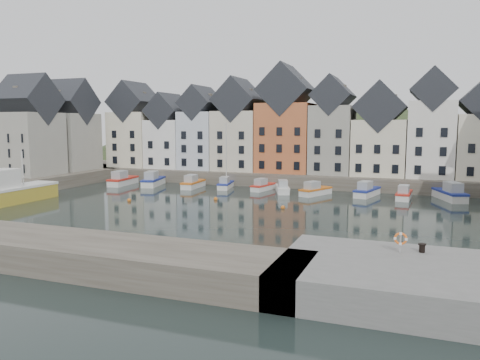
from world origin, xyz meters
The scene contains 20 objects.
ground centered at (0.00, 0.00, 0.00)m, with size 260.00×260.00×0.00m, color black.
far_quay centered at (0.00, 30.00, 1.00)m, with size 90.00×16.00×2.00m, color #4A4439.
near_quay centered at (22.00, -20.00, 1.00)m, with size 18.00×10.00×2.00m, color #60605E.
hillside centered at (0.02, 56.00, -17.96)m, with size 153.60×70.40×64.00m.
far_terrace centered at (3.21, 28.00, 8.88)m, with size 72.37×8.16×17.78m.
left_terrace centered at (-36.00, 13.50, 8.88)m, with size 7.65×17.00×15.69m.
mooring_buoys centered at (-4.00, 5.33, 0.15)m, with size 20.50×5.50×0.50m.
boat_a centered at (-24.36, 16.46, 0.79)m, with size 2.78×7.08×2.65m.
boat_b centered at (-19.23, 17.54, 0.79)m, with size 3.71×7.21×2.65m.
boat_c centered at (-12.05, 17.50, 0.70)m, with size 2.31×6.22×2.34m.
boat_d centered at (-7.05, 18.80, 0.67)m, with size 2.66×5.63×10.35m.
boat_e centered at (-0.95, 18.76, 0.61)m, with size 2.63×5.55×2.05m.
boat_f centered at (2.47, 17.45, 0.64)m, with size 3.53×5.81×2.13m.
boat_g centered at (7.39, 16.77, 0.66)m, with size 3.96×5.99×2.21m.
boat_h centered at (14.30, 18.36, 0.71)m, with size 3.29×6.48×2.38m.
boat_i centered at (19.20, 17.55, 0.64)m, with size 2.09×5.71×2.15m.
boat_j centered at (24.89, 18.96, 0.80)m, with size 4.38×7.35×2.70m.
large_vessel centered at (-27.23, -4.05, 1.60)m, with size 3.62×13.07×6.80m.
mooring_bollard centered at (21.11, -17.00, 2.31)m, with size 0.48×0.48×0.56m.
life_ring_post centered at (19.83, -17.57, 2.86)m, with size 0.80×0.17×1.30m.
Camera 1 is at (20.53, -47.73, 10.03)m, focal length 35.00 mm.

